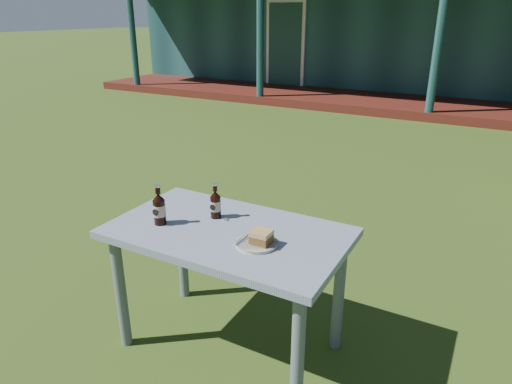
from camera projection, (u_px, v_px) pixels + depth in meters
The scene contains 9 objects.
ground at pixel (329, 232), 3.87m from camera, with size 80.00×80.00×0.00m, color #334916.
pavilion at pixel (470, 18), 10.93m from camera, with size 15.80×8.30×3.45m.
cafe_table at pixel (228, 247), 2.34m from camera, with size 1.20×0.70×0.72m.
plate at pixel (257, 243), 2.15m from camera, with size 0.20×0.20×0.01m.
cake_slice at pixel (261, 237), 2.13m from camera, with size 0.09×0.09×0.06m.
fork at pixel (244, 239), 2.17m from camera, with size 0.01×0.14×0.00m, color silver.
cola_bottle_near at pixel (215, 204), 2.41m from camera, with size 0.06×0.06×0.19m.
cola_bottle_far at pixel (159, 209), 2.34m from camera, with size 0.06×0.07×0.21m.
bottle_cap at pixel (225, 219), 2.41m from camera, with size 0.03×0.03×0.01m, color silver.
Camera 1 is at (1.12, -3.35, 1.75)m, focal length 32.00 mm.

